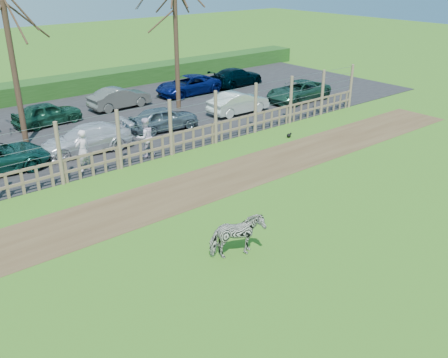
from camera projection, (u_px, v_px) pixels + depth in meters
ground at (251, 247)px, 15.00m from camera, size 120.00×120.00×0.00m
dirt_strip at (168, 196)px, 18.19m from camera, size 34.00×2.80×0.01m
asphalt at (59, 130)px, 25.28m from camera, size 44.00×13.00×0.04m
hedge at (12, 94)px, 30.03m from camera, size 46.00×2.00×1.10m
fence at (120, 150)px, 20.35m from camera, size 30.16×0.16×2.50m
tree_mid at (9, 38)px, 21.47m from camera, size 4.80×4.80×6.83m
tree_right at (175, 15)px, 26.89m from camera, size 4.80×4.80×7.35m
zebra at (237, 236)px, 14.26m from camera, size 1.70×1.16×1.32m
visitor_a at (83, 151)px, 20.01m from camera, size 0.71×0.56×1.72m
visitor_b at (145, 137)px, 21.53m from camera, size 0.85×0.67×1.72m
crow at (289, 135)px, 24.25m from camera, size 0.28×0.21×0.23m
car_3 at (86, 139)px, 22.14m from camera, size 4.27×2.06×1.20m
car_4 at (164, 118)px, 25.05m from camera, size 3.66×1.81×1.20m
car_5 at (238, 103)px, 27.83m from camera, size 3.66×1.32×1.20m
car_6 at (298, 91)px, 30.32m from camera, size 4.37×2.12×1.20m
car_10 at (47, 113)px, 25.85m from camera, size 3.63×1.71×1.20m
car_11 at (120, 98)px, 28.81m from camera, size 3.69×1.42×1.20m
car_12 at (188, 85)px, 31.77m from camera, size 4.35×2.05×1.20m
car_13 at (236, 77)px, 34.07m from camera, size 4.28×2.08×1.20m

